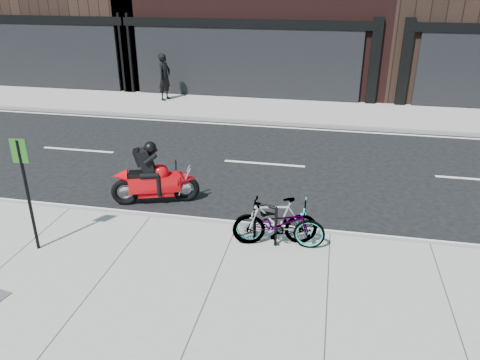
% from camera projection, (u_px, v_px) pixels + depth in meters
% --- Properties ---
extents(ground, '(120.00, 120.00, 0.00)m').
position_uv_depth(ground, '(253.00, 192.00, 12.04)').
color(ground, black).
rests_on(ground, ground).
extents(sidewalk_near, '(60.00, 6.00, 0.13)m').
position_uv_depth(sidewalk_near, '(200.00, 318.00, 7.53)').
color(sidewalk_near, gray).
rests_on(sidewalk_near, ground).
extents(sidewalk_far, '(60.00, 3.50, 0.13)m').
position_uv_depth(sidewalk_far, '(285.00, 111.00, 18.96)').
color(sidewalk_far, gray).
rests_on(sidewalk_far, ground).
extents(bike_rack, '(0.50, 0.18, 0.87)m').
position_uv_depth(bike_rack, '(265.00, 220.00, 9.32)').
color(bike_rack, black).
rests_on(bike_rack, sidewalk_near).
extents(bicycle_front, '(1.83, 0.65, 0.96)m').
position_uv_depth(bicycle_front, '(279.00, 223.00, 9.28)').
color(bicycle_front, gray).
rests_on(bicycle_front, sidewalk_near).
extents(bicycle_rear, '(1.77, 0.86, 1.03)m').
position_uv_depth(bicycle_rear, '(275.00, 221.00, 9.28)').
color(bicycle_rear, gray).
rests_on(bicycle_rear, sidewalk_near).
extents(motorcycle, '(2.06, 0.95, 1.59)m').
position_uv_depth(motorcycle, '(159.00, 178.00, 11.24)').
color(motorcycle, black).
rests_on(motorcycle, ground).
extents(pedestrian, '(0.63, 0.81, 1.96)m').
position_uv_depth(pedestrian, '(165.00, 77.00, 20.00)').
color(pedestrian, black).
rests_on(pedestrian, sidewalk_far).
extents(sign_post, '(0.31, 0.06, 2.30)m').
position_uv_depth(sign_post, '(26.00, 186.00, 8.78)').
color(sign_post, black).
rests_on(sign_post, sidewalk_near).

